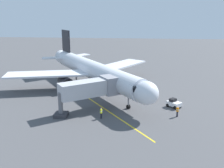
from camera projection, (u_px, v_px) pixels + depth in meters
name	position (u px, v px, depth m)	size (l,w,h in m)	color
ground_plane	(102.00, 86.00, 55.81)	(220.00, 220.00, 0.00)	#4C4C4F
apron_lead_in_line	(88.00, 98.00, 47.99)	(0.24, 40.00, 0.01)	yellow
airplane	(92.00, 70.00, 52.88)	(31.36, 34.82, 11.50)	silver
jet_bridge	(93.00, 88.00, 40.97)	(10.34, 8.48, 5.40)	#B7B7BC
ground_crew_marshaller	(177.00, 111.00, 38.96)	(0.45, 0.46, 1.71)	#23232D
ground_crew_wing_walker	(101.00, 113.00, 38.32)	(0.33, 0.45, 1.71)	#23232D
ground_crew_loader	(147.00, 91.00, 48.90)	(0.41, 0.26, 1.71)	#23232D
tug_near_nose	(174.00, 103.00, 42.99)	(2.69, 2.69, 1.50)	white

